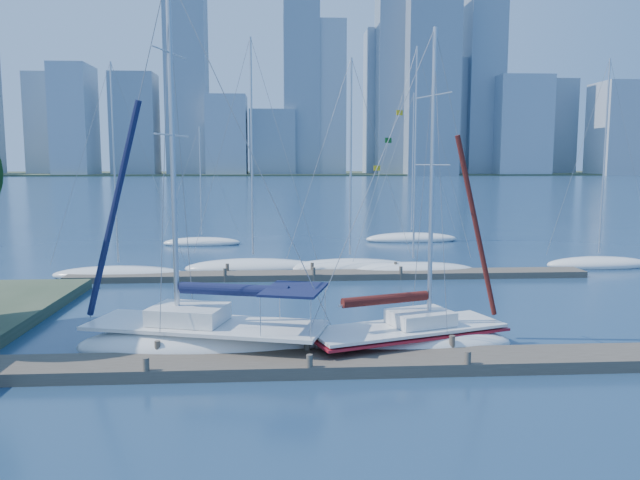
{
  "coord_description": "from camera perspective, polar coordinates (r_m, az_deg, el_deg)",
  "views": [
    {
      "loc": [
        -0.88,
        -19.58,
        6.74
      ],
      "look_at": [
        0.64,
        4.0,
        3.76
      ],
      "focal_mm": 35.0,
      "sensor_mm": 36.0,
      "label": 1
    }
  ],
  "objects": [
    {
      "name": "bg_boat_1",
      "position": [
        38.65,
        -6.11,
        -2.47
      ],
      "size": [
        8.64,
        5.61,
        14.41
      ],
      "rotation": [
        0.0,
        0.0,
        -0.42
      ],
      "color": "silver",
      "rests_on": "ground"
    },
    {
      "name": "far_shore",
      "position": [
        339.65,
        -3.55,
        6.05
      ],
      "size": [
        800.0,
        100.0,
        1.5
      ],
      "primitive_type": "cube",
      "color": "#38472D",
      "rests_on": "ground"
    },
    {
      "name": "sailboat_navy",
      "position": [
        22.58,
        -10.43,
        -7.62
      ],
      "size": [
        9.46,
        5.23,
        13.66
      ],
      "rotation": [
        0.0,
        0.0,
        -0.27
      ],
      "color": "silver",
      "rests_on": "ground"
    },
    {
      "name": "bg_boat_6",
      "position": [
        51.53,
        -10.73,
        -0.21
      ],
      "size": [
        6.48,
        4.05,
        9.81
      ],
      "rotation": [
        0.0,
        0.0,
        0.38
      ],
      "color": "silver",
      "rests_on": "ground"
    },
    {
      "name": "far_dock",
      "position": [
        36.3,
        0.93,
        -3.22
      ],
      "size": [
        30.0,
        1.8,
        0.36
      ],
      "primitive_type": "cube",
      "color": "#474034",
      "rests_on": "ground"
    },
    {
      "name": "bg_boat_7",
      "position": [
        53.49,
        8.36,
        0.16
      ],
      "size": [
        7.97,
        3.08,
        12.73
      ],
      "rotation": [
        0.0,
        0.0,
        0.11
      ],
      "color": "silver",
      "rests_on": "ground"
    },
    {
      "name": "ground",
      "position": [
        20.73,
        -1.08,
        -11.79
      ],
      "size": [
        700.0,
        700.0,
        0.0
      ],
      "primitive_type": "plane",
      "color": "navy",
      "rests_on": "ground"
    },
    {
      "name": "bg_boat_0",
      "position": [
        38.27,
        -17.91,
        -2.94
      ],
      "size": [
        7.72,
        2.36,
        12.62
      ],
      "rotation": [
        0.0,
        0.0,
        0.04
      ],
      "color": "silver",
      "rests_on": "ground"
    },
    {
      "name": "sailboat_maroon",
      "position": [
        22.71,
        8.05,
        -7.62
      ],
      "size": [
        7.98,
        4.77,
        11.85
      ],
      "rotation": [
        0.0,
        0.0,
        0.33
      ],
      "color": "silver",
      "rests_on": "ground"
    },
    {
      "name": "bg_boat_2",
      "position": [
        38.41,
        2.77,
        -2.51
      ],
      "size": [
        8.23,
        3.77,
        13.21
      ],
      "rotation": [
        0.0,
        0.0,
        0.18
      ],
      "color": "silver",
      "rests_on": "ground"
    },
    {
      "name": "skyline",
      "position": [
        312.1,
        0.95,
        12.67
      ],
      "size": [
        502.37,
        51.31,
        114.67
      ],
      "color": "#8091A6",
      "rests_on": "ground"
    },
    {
      "name": "bg_boat_5",
      "position": [
        43.77,
        24.11,
        -1.96
      ],
      "size": [
        6.88,
        2.43,
        13.38
      ],
      "rotation": [
        0.0,
        0.0,
        -0.05
      ],
      "color": "silver",
      "rests_on": "ground"
    },
    {
      "name": "bg_boat_3",
      "position": [
        38.11,
        8.51,
        -2.68
      ],
      "size": [
        7.85,
        3.38,
        13.7
      ],
      "rotation": [
        0.0,
        0.0,
        0.17
      ],
      "color": "silver",
      "rests_on": "ground"
    },
    {
      "name": "near_dock",
      "position": [
        20.67,
        -1.08,
        -11.26
      ],
      "size": [
        26.0,
        2.0,
        0.4
      ],
      "primitive_type": "cube",
      "color": "#474034",
      "rests_on": "ground"
    }
  ]
}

